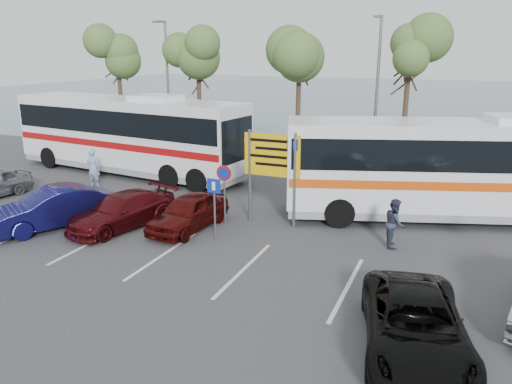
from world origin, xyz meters
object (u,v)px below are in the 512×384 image
at_px(direction_sign, 272,162).
at_px(coach_bus_right, 459,172).
at_px(pedestrian_near, 93,168).
at_px(suv_black, 415,325).
at_px(car_blue, 52,208).
at_px(car_red, 188,212).
at_px(street_lamp_left, 167,81).
at_px(car_maroon, 122,211).
at_px(street_lamp_right, 377,86).
at_px(coach_bus_left, 128,137).
at_px(pedestrian_far, 395,223).

bearing_deg(direction_sign, coach_bus_right, 26.95).
relative_size(coach_bus_right, pedestrian_near, 7.27).
bearing_deg(suv_black, car_blue, 154.46).
xyz_separation_m(coach_bus_right, car_red, (-9.17, -5.00, -1.26)).
xyz_separation_m(street_lamp_left, car_maroon, (5.93, -12.81, -3.95)).
bearing_deg(street_lamp_right, coach_bus_right, -57.34).
relative_size(direction_sign, car_red, 0.93).
distance_m(street_lamp_right, direction_sign, 10.73).
relative_size(street_lamp_left, direction_sign, 2.23).
distance_m(street_lamp_right, pedestrian_near, 15.17).
height_order(street_lamp_right, coach_bus_left, street_lamp_right).
xyz_separation_m(direction_sign, coach_bus_right, (6.50, 3.30, -0.51)).
distance_m(suv_black, pedestrian_near, 18.06).
height_order(car_red, pedestrian_near, pedestrian_near).
bearing_deg(car_blue, street_lamp_left, 131.22).
relative_size(coach_bus_right, car_red, 3.49).
bearing_deg(suv_black, coach_bus_right, 74.55).
xyz_separation_m(car_blue, pedestrian_near, (-2.53, 5.33, 0.17)).
relative_size(direction_sign, coach_bus_left, 0.26).
bearing_deg(coach_bus_left, street_lamp_left, 99.88).
distance_m(car_blue, car_red, 5.14).
distance_m(coach_bus_right, suv_black, 10.09).
distance_m(street_lamp_right, suv_black, 17.91).
distance_m(street_lamp_right, pedestrian_far, 11.78).
height_order(street_lamp_right, car_maroon, street_lamp_right).
relative_size(car_maroon, pedestrian_near, 2.40).
distance_m(coach_bus_left, coach_bus_right, 16.59).
xyz_separation_m(street_lamp_left, coach_bus_right, (17.50, -7.02, -2.68)).
distance_m(coach_bus_right, pedestrian_near, 16.60).
xyz_separation_m(coach_bus_right, car_maroon, (-11.57, -5.79, -1.27)).
xyz_separation_m(suv_black, pedestrian_far, (-1.28, 6.17, 0.18)).
xyz_separation_m(street_lamp_right, car_maroon, (-7.07, -12.81, -3.95)).
bearing_deg(car_red, suv_black, -25.48).
bearing_deg(street_lamp_right, suv_black, -76.97).
bearing_deg(direction_sign, car_maroon, -153.88).
relative_size(street_lamp_left, street_lamp_right, 1.00).
xyz_separation_m(street_lamp_right, suv_black, (3.94, -17.02, -3.94)).
relative_size(coach_bus_left, suv_black, 2.96).
distance_m(coach_bus_left, car_red, 9.88).
bearing_deg(pedestrian_near, street_lamp_left, -91.12).
xyz_separation_m(coach_bus_left, coach_bus_right, (16.53, -1.45, -0.07)).
bearing_deg(suv_black, pedestrian_near, 139.70).
bearing_deg(pedestrian_far, suv_black, 179.05).
xyz_separation_m(street_lamp_right, car_red, (-4.67, -12.02, -3.94)).
xyz_separation_m(pedestrian_near, pedestrian_far, (14.65, -2.33, -0.09)).
height_order(street_lamp_left, coach_bus_right, street_lamp_left).
bearing_deg(street_lamp_right, pedestrian_near, -144.63).
xyz_separation_m(car_maroon, suv_black, (11.00, -4.21, 0.01)).
bearing_deg(car_maroon, coach_bus_right, 42.54).
bearing_deg(car_red, coach_bus_right, 33.29).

